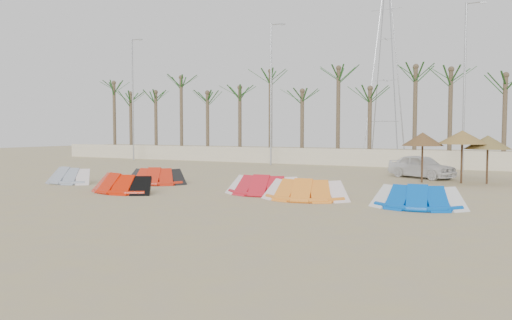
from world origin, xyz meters
The scene contains 17 objects.
ground centered at (0.00, 0.00, 0.00)m, with size 120.00×120.00×0.00m, color tan.
boundary_wall centered at (0.00, 22.00, 0.65)m, with size 60.00×0.30×1.30m, color beige.
palm_line centered at (0.67, 23.50, 6.44)m, with size 52.00×4.00×7.70m.
lamp_a centered at (-19.96, 20.00, 5.77)m, with size 1.25×0.14×11.00m.
lamp_b centered at (-5.96, 20.00, 5.77)m, with size 1.25×0.14×11.00m.
lamp_c centered at (8.04, 20.00, 5.77)m, with size 1.25×0.14×11.00m.
pylon centered at (1.00, 28.00, 0.00)m, with size 3.00×3.00×14.00m, color #A5A8AD, non-canonical shape.
kite_grey centered at (-9.31, 3.16, 0.42)m, with size 3.01×1.65×0.90m.
kite_red_left centered at (-4.96, 4.86, 0.42)m, with size 3.37×2.40×0.90m.
kite_red_mid centered at (-4.32, 1.71, 0.42)m, with size 3.89×2.24×0.90m.
kite_red_right centered at (1.65, 3.82, 0.42)m, with size 3.41×1.77×0.90m.
kite_orange centered at (3.83, 3.10, 0.42)m, with size 3.44×1.92×0.90m.
kite_blue centered at (8.12, 2.93, 0.42)m, with size 3.22×1.79×0.90m.
parasol_left centered at (6.77, 11.80, 2.27)m, with size 2.14×2.14×2.63m.
parasol_mid centered at (8.63, 12.34, 2.37)m, with size 2.51×2.51×2.73m.
parasol_right centered at (9.82, 12.63, 2.12)m, with size 2.26×2.26×2.48m.
car centered at (6.33, 14.31, 0.67)m, with size 1.59×3.95×1.35m, color white.
Camera 1 is at (11.11, -15.24, 2.73)m, focal length 35.00 mm.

